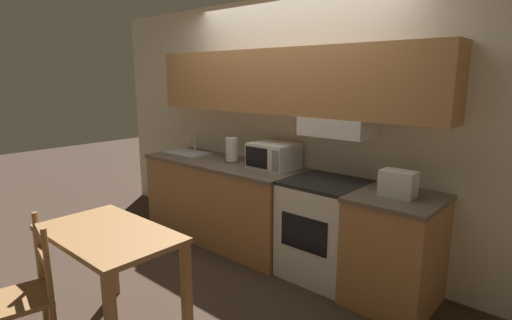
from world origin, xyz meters
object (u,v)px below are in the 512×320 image
(microwave, at_px, (274,156))
(sink_basin, at_px, (187,153))
(dining_table, at_px, (109,249))
(chair_left_of_table, at_px, (23,297))
(toaster, at_px, (398,183))
(stove_range, at_px, (324,229))
(paper_towel_roll, at_px, (232,150))

(microwave, distance_m, sink_basin, 1.23)
(dining_table, bearing_deg, chair_left_of_table, -108.81)
(dining_table, bearing_deg, toaster, 52.26)
(stove_range, distance_m, dining_table, 1.82)
(microwave, xyz_separation_m, sink_basin, (-1.22, -0.12, -0.11))
(microwave, bearing_deg, toaster, -5.53)
(sink_basin, bearing_deg, chair_left_of_table, -63.74)
(microwave, height_order, sink_basin, microwave)
(sink_basin, height_order, chair_left_of_table, sink_basin)
(stove_range, xyz_separation_m, dining_table, (-0.64, -1.69, 0.19))
(toaster, distance_m, paper_towel_roll, 1.82)
(microwave, bearing_deg, dining_table, -89.43)
(stove_range, bearing_deg, paper_towel_roll, 178.79)
(paper_towel_roll, bearing_deg, sink_basin, -176.64)
(toaster, bearing_deg, dining_table, -127.74)
(paper_towel_roll, xyz_separation_m, dining_table, (0.53, -1.72, -0.38))
(stove_range, xyz_separation_m, toaster, (0.65, -0.03, 0.54))
(stove_range, xyz_separation_m, paper_towel_roll, (-1.17, 0.02, 0.57))
(microwave, distance_m, dining_table, 1.83)
(dining_table, relative_size, chair_left_of_table, 1.14)
(dining_table, bearing_deg, microwave, 90.57)
(stove_range, height_order, chair_left_of_table, chair_left_of_table)
(toaster, bearing_deg, microwave, 174.47)
(microwave, xyz_separation_m, dining_table, (0.02, -1.79, -0.38))
(toaster, xyz_separation_m, chair_left_of_table, (-1.46, -2.16, -0.55))
(toaster, xyz_separation_m, sink_basin, (-2.53, 0.01, -0.08))
(stove_range, relative_size, toaster, 3.28)
(microwave, bearing_deg, paper_towel_roll, -171.60)
(stove_range, height_order, dining_table, stove_range)
(toaster, xyz_separation_m, dining_table, (-1.29, -1.67, -0.35))
(dining_table, xyz_separation_m, chair_left_of_table, (-0.17, -0.50, -0.20))
(chair_left_of_table, bearing_deg, toaster, 68.25)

